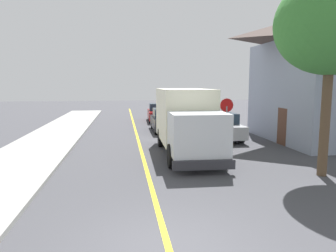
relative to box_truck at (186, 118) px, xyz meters
The scene contains 8 objects.
ground_plane 9.33m from the box_truck, 103.69° to the right, with size 120.00×120.00×0.00m, color #424247.
centre_line_yellow 3.00m from the box_truck, 153.15° to the left, with size 0.16×56.00×0.01m, color gold.
box_truck is the anchor object (origin of this frame).
parked_car_near 7.60m from the box_truck, 90.34° to the left, with size 1.85×4.42×1.67m.
parked_car_mid 13.64m from the box_truck, 89.38° to the left, with size 1.99×4.47×1.67m.
parked_van_across 4.87m from the box_truck, 50.52° to the left, with size 1.82×4.41×1.67m.
stop_sign 3.46m from the box_truck, 36.50° to the left, with size 0.80×0.10×2.65m.
street_tree_far_side 7.27m from the box_truck, 45.35° to the right, with size 4.01×4.01×7.37m.
Camera 1 is at (-0.89, -6.01, 3.44)m, focal length 33.21 mm.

